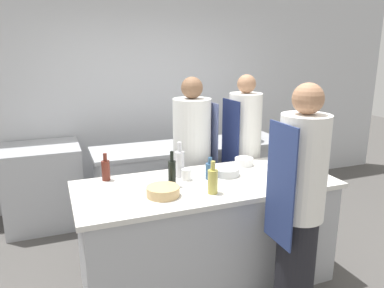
{
  "coord_description": "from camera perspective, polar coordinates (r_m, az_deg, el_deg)",
  "views": [
    {
      "loc": [
        -1.19,
        -2.73,
        2.04
      ],
      "look_at": [
        0.0,
        0.35,
        1.18
      ],
      "focal_mm": 35.0,
      "sensor_mm": 36.0,
      "label": 1
    }
  ],
  "objects": [
    {
      "name": "bottle_olive_oil",
      "position": [
        3.66,
        16.92,
        -1.68
      ],
      "size": [
        0.07,
        0.07,
        0.31
      ],
      "color": "#19471E",
      "rests_on": "prep_counter"
    },
    {
      "name": "bottle_cooking_oil",
      "position": [
        3.24,
        2.76,
        -4.04
      ],
      "size": [
        0.08,
        0.08,
        0.19
      ],
      "color": "#2D5175",
      "rests_on": "prep_counter"
    },
    {
      "name": "bowl_prep_small",
      "position": [
        3.65,
        7.91,
        -2.67
      ],
      "size": [
        0.18,
        0.18,
        0.07
      ],
      "color": "white",
      "rests_on": "prep_counter"
    },
    {
      "name": "chef_at_prep_near",
      "position": [
        2.86,
        16.01,
        -9.18
      ],
      "size": [
        0.36,
        0.35,
        1.81
      ],
      "rotation": [
        0.0,
        0.0,
        1.57
      ],
      "color": "black",
      "rests_on": "ground_plane"
    },
    {
      "name": "bottle_water",
      "position": [
        2.92,
        3.18,
        -5.59
      ],
      "size": [
        0.08,
        0.08,
        0.26
      ],
      "color": "#B2A84C",
      "rests_on": "prep_counter"
    },
    {
      "name": "cutting_board",
      "position": [
        3.55,
        13.61,
        -3.97
      ],
      "size": [
        0.3,
        0.25,
        0.01
      ],
      "color": "white",
      "rests_on": "prep_counter"
    },
    {
      "name": "bowl_ceramic_blue",
      "position": [
        2.9,
        -4.43,
        -7.2
      ],
      "size": [
        0.26,
        0.26,
        0.08
      ],
      "color": "tan",
      "rests_on": "prep_counter"
    },
    {
      "name": "pass_counter",
      "position": [
        4.53,
        -0.09,
        -5.7
      ],
      "size": [
        2.3,
        0.65,
        0.93
      ],
      "color": "#A8AAAF",
      "rests_on": "ground_plane"
    },
    {
      "name": "chef_at_stove",
      "position": [
        3.93,
        0.04,
        -2.64
      ],
      "size": [
        0.42,
        0.4,
        1.75
      ],
      "rotation": [
        0.0,
        0.0,
        -1.5
      ],
      "color": "black",
      "rests_on": "ground_plane"
    },
    {
      "name": "bowl_mixing_large",
      "position": [
        3.35,
        5.24,
        -4.21
      ],
      "size": [
        0.23,
        0.23,
        0.07
      ],
      "color": "#B7BABC",
      "rests_on": "prep_counter"
    },
    {
      "name": "bowl_wooden_salad",
      "position": [
        3.28,
        13.86,
        -4.93
      ],
      "size": [
        0.19,
        0.19,
        0.08
      ],
      "color": "white",
      "rests_on": "prep_counter"
    },
    {
      "name": "prep_counter",
      "position": [
        3.37,
        2.19,
        -13.21
      ],
      "size": [
        2.2,
        0.91,
        0.93
      ],
      "color": "#A8AAAF",
      "rests_on": "ground_plane"
    },
    {
      "name": "stockpot",
      "position": [
        4.58,
        8.39,
        1.92
      ],
      "size": [
        0.3,
        0.3,
        0.23
      ],
      "color": "#A8AAAF",
      "rests_on": "pass_counter"
    },
    {
      "name": "bottle_wine",
      "position": [
        3.28,
        -13.01,
        -3.83
      ],
      "size": [
        0.07,
        0.07,
        0.24
      ],
      "color": "#5B2319",
      "rests_on": "prep_counter"
    },
    {
      "name": "bottle_sauce",
      "position": [
        3.06,
        -3.07,
        -4.37
      ],
      "size": [
        0.06,
        0.06,
        0.3
      ],
      "color": "black",
      "rests_on": "prep_counter"
    },
    {
      "name": "cup",
      "position": [
        3.22,
        -0.88,
        -4.67
      ],
      "size": [
        0.08,
        0.08,
        0.1
      ],
      "color": "white",
      "rests_on": "prep_counter"
    },
    {
      "name": "oven_range",
      "position": [
        4.71,
        -21.62,
        -5.88
      ],
      "size": [
        0.85,
        0.75,
        0.94
      ],
      "color": "#A8AAAF",
      "rests_on": "ground_plane"
    },
    {
      "name": "chef_at_pass_far",
      "position": [
        4.05,
        7.87,
        -1.98
      ],
      "size": [
        0.37,
        0.35,
        1.77
      ],
      "rotation": [
        0.0,
        0.0,
        1.65
      ],
      "color": "black",
      "rests_on": "ground_plane"
    },
    {
      "name": "ground_plane",
      "position": [
        3.61,
        2.12,
        -19.73
      ],
      "size": [
        16.0,
        16.0,
        0.0
      ],
      "primitive_type": "plane",
      "color": "#4C4947"
    },
    {
      "name": "bottle_vinegar",
      "position": [
        3.28,
        -1.9,
        -2.93
      ],
      "size": [
        0.08,
        0.08,
        0.31
      ],
      "color": "silver",
      "rests_on": "prep_counter"
    },
    {
      "name": "wall_back",
      "position": [
        5.05,
        -7.33,
        7.27
      ],
      "size": [
        8.0,
        0.06,
        2.8
      ],
      "color": "silver",
      "rests_on": "ground_plane"
    }
  ]
}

